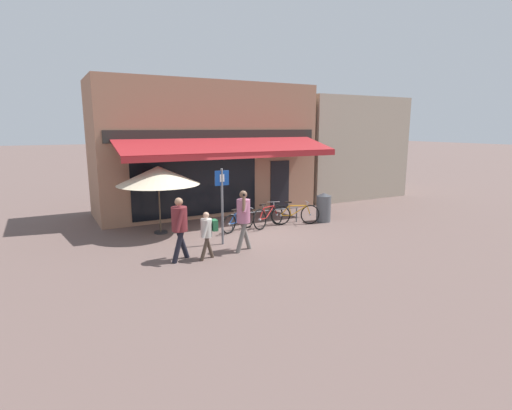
% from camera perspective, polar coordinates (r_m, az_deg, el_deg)
% --- Properties ---
extents(ground_plane, '(160.00, 160.00, 0.00)m').
position_cam_1_polar(ground_plane, '(13.55, -0.63, -3.83)').
color(ground_plane, brown).
extents(shop_front, '(8.99, 4.91, 5.25)m').
position_cam_1_polar(shop_front, '(16.91, -7.12, 8.05)').
color(shop_front, '#9E7056').
rests_on(shop_front, ground_plane).
extents(neighbour_building, '(5.67, 4.00, 4.92)m').
position_cam_1_polar(neighbour_building, '(21.28, 11.73, 8.06)').
color(neighbour_building, tan).
rests_on(neighbour_building, ground_plane).
extents(bike_rack_rail, '(2.74, 0.04, 0.57)m').
position_cam_1_polar(bike_rack_rail, '(14.23, 1.42, -1.20)').
color(bike_rack_rail, '#47494F').
rests_on(bike_rack_rail, ground_plane).
extents(bicycle_blue, '(1.57, 0.74, 0.81)m').
position_cam_1_polar(bicycle_blue, '(13.59, -2.43, -2.25)').
color(bicycle_blue, black).
rests_on(bicycle_blue, ground_plane).
extents(bicycle_red, '(1.66, 0.87, 0.89)m').
position_cam_1_polar(bicycle_red, '(14.10, 1.78, -1.62)').
color(bicycle_red, black).
rests_on(bicycle_red, ground_plane).
extents(bicycle_orange, '(1.70, 0.74, 0.85)m').
position_cam_1_polar(bicycle_orange, '(14.54, 5.65, -1.31)').
color(bicycle_orange, black).
rests_on(bicycle_orange, ground_plane).
extents(pedestrian_adult, '(0.61, 0.63, 1.76)m').
position_cam_1_polar(pedestrian_adult, '(11.24, -1.80, -1.31)').
color(pedestrian_adult, slate).
rests_on(pedestrian_adult, ground_plane).
extents(pedestrian_child, '(0.54, 0.46, 1.30)m').
position_cam_1_polar(pedestrian_child, '(10.67, -6.94, -3.57)').
color(pedestrian_child, '#47382D').
rests_on(pedestrian_child, ground_plane).
extents(pedestrian_second_adult, '(0.59, 0.71, 1.71)m').
position_cam_1_polar(pedestrian_second_adult, '(10.61, -10.87, -2.53)').
color(pedestrian_second_adult, black).
rests_on(pedestrian_second_adult, ground_plane).
extents(litter_bin, '(0.55, 0.55, 1.08)m').
position_cam_1_polar(litter_bin, '(15.11, 9.63, -0.32)').
color(litter_bin, '#515459').
rests_on(litter_bin, ground_plane).
extents(parking_sign, '(0.44, 0.07, 2.29)m').
position_cam_1_polar(parking_sign, '(11.86, -4.86, 0.97)').
color(parking_sign, slate).
rests_on(parking_sign, ground_plane).
extents(cafe_parasol, '(2.68, 2.68, 2.24)m').
position_cam_1_polar(cafe_parasol, '(13.40, -13.80, 4.11)').
color(cafe_parasol, '#4C3D2D').
rests_on(cafe_parasol, ground_plane).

